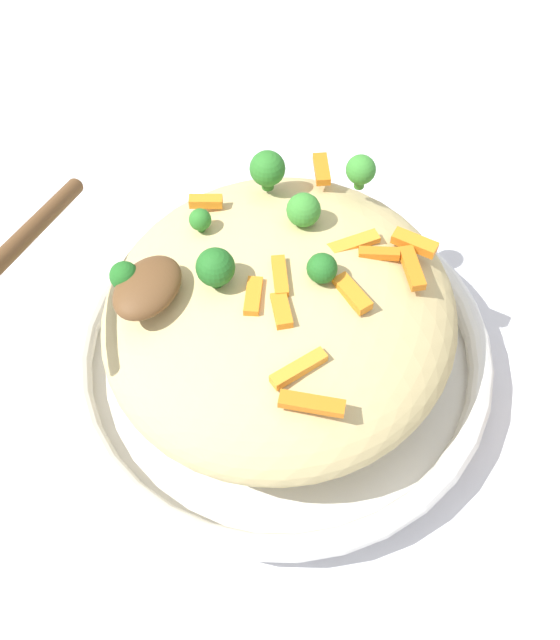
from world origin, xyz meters
TOP-DOWN VIEW (x-y plane):
  - ground_plane at (0.00, 0.00)m, footprint 2.40×2.40m
  - serving_bowl at (0.00, 0.00)m, footprint 0.33×0.33m
  - pasta_mound at (0.00, 0.00)m, footprint 0.26×0.25m
  - carrot_piece_0 at (-0.05, 0.03)m, footprint 0.04×0.03m
  - carrot_piece_1 at (0.02, -0.01)m, footprint 0.03×0.02m
  - carrot_piece_2 at (0.00, -0.00)m, footprint 0.03×0.03m
  - carrot_piece_3 at (0.02, 0.01)m, footprint 0.03×0.02m
  - carrot_piece_4 at (-0.11, -0.03)m, footprint 0.03×0.03m
  - carrot_piece_5 at (-0.04, -0.08)m, footprint 0.02×0.03m
  - carrot_piece_6 at (0.07, 0.06)m, footprint 0.02×0.04m
  - carrot_piece_7 at (-0.06, 0.05)m, footprint 0.02×0.03m
  - carrot_piece_8 at (-0.08, 0.07)m, footprint 0.01×0.03m
  - carrot_piece_9 at (-0.06, 0.07)m, footprint 0.03×0.03m
  - carrot_piece_10 at (0.05, 0.04)m, footprint 0.04×0.03m
  - carrot_piece_11 at (-0.01, 0.05)m, footprint 0.02×0.03m
  - broccoli_floret_0 at (-0.01, 0.02)m, footprint 0.02×0.02m
  - broccoli_floret_1 at (-0.01, -0.07)m, footprint 0.02×0.02m
  - broccoli_floret_2 at (-0.07, -0.05)m, footprint 0.03×0.03m
  - broccoli_floret_3 at (-0.11, 0.01)m, footprint 0.02×0.02m
  - broccoli_floret_4 at (0.02, -0.04)m, footprint 0.03×0.03m
  - broccoli_floret_5 at (-0.05, -0.01)m, footprint 0.02×0.02m
  - broccoli_floret_6 at (0.05, -0.09)m, footprint 0.02×0.02m
  - serving_spoon at (0.06, -0.10)m, footprint 0.16×0.12m

SIDE VIEW (x-z plane):
  - ground_plane at x=0.00m, z-range 0.00..0.00m
  - serving_bowl at x=0.00m, z-range 0.00..0.04m
  - pasta_mound at x=0.00m, z-range 0.04..0.13m
  - carrot_piece_0 at x=-0.05m, z-range 0.12..0.12m
  - carrot_piece_6 at x=0.07m, z-range 0.12..0.13m
  - carrot_piece_4 at x=-0.11m, z-range 0.12..0.13m
  - carrot_piece_7 at x=-0.06m, z-range 0.12..0.13m
  - carrot_piece_9 at x=-0.06m, z-range 0.12..0.13m
  - carrot_piece_10 at x=0.05m, z-range 0.12..0.13m
  - carrot_piece_5 at x=-0.04m, z-range 0.12..0.13m
  - carrot_piece_8 at x=-0.08m, z-range 0.12..0.13m
  - carrot_piece_11 at x=-0.01m, z-range 0.12..0.13m
  - carrot_piece_3 at x=0.02m, z-range 0.13..0.13m
  - carrot_piece_1 at x=0.02m, z-range 0.13..0.13m
  - carrot_piece_2 at x=0.00m, z-range 0.13..0.13m
  - broccoli_floret_1 at x=-0.01m, z-range 0.12..0.14m
  - broccoli_floret_6 at x=0.05m, z-range 0.12..0.15m
  - broccoli_floret_5 at x=-0.05m, z-range 0.12..0.15m
  - broccoli_floret_3 at x=-0.11m, z-range 0.12..0.15m
  - broccoli_floret_0 at x=-0.01m, z-range 0.12..0.15m
  - broccoli_floret_2 at x=-0.07m, z-range 0.12..0.15m
  - broccoli_floret_4 at x=0.02m, z-range 0.13..0.16m
  - serving_spoon at x=0.06m, z-range 0.10..0.18m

